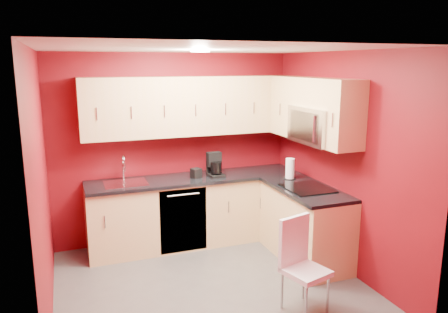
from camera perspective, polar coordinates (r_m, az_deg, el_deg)
floor at (r=4.94m, az=-1.74°, el=-16.51°), size 3.20×3.20×0.00m
ceiling at (r=4.34m, az=-1.96°, el=13.89°), size 3.20×3.20×0.00m
wall_back at (r=5.88m, az=-6.52°, el=1.10°), size 3.20×0.00×3.20m
wall_front at (r=3.16m, az=7.01°, el=-8.65°), size 3.20×0.00×3.20m
wall_left at (r=4.26m, az=-22.72°, el=-4.01°), size 0.00×3.00×3.00m
wall_right at (r=5.20m, az=15.12°, el=-0.70°), size 0.00×3.00×3.00m
base_cabinets_back at (r=5.87m, az=-3.70°, el=-7.13°), size 2.80×0.60×0.87m
base_cabinets_right at (r=5.47m, az=10.52°, el=-8.77°), size 0.60×1.30×0.87m
countertop_back at (r=5.72m, az=-3.72°, el=-2.87°), size 2.80×0.63×0.04m
countertop_right at (r=5.31m, az=10.65°, el=-4.25°), size 0.63×1.27×0.04m
upper_cabinets_back at (r=5.69m, az=-4.26°, el=6.62°), size 2.80×0.35×0.75m
upper_cabinets_right at (r=5.37m, az=11.22°, el=6.77°), size 0.35×1.55×0.75m
microwave at (r=5.17m, az=12.22°, el=4.00°), size 0.42×0.76×0.42m
cooktop at (r=5.27m, az=10.81°, el=-4.09°), size 0.50×0.55×0.01m
sink at (r=5.54m, az=-12.74°, el=-3.06°), size 0.52×0.42×0.35m
dishwasher_front at (r=5.54m, az=-5.33°, el=-8.34°), size 0.60×0.02×0.82m
downlight at (r=4.62m, az=-3.17°, el=13.58°), size 0.20×0.20×0.01m
coffee_maker at (r=5.70m, az=-1.07°, el=-1.08°), size 0.20×0.26×0.31m
napkin_holder at (r=5.66m, az=-3.66°, el=-2.17°), size 0.14×0.14×0.12m
paper_towel at (r=5.64m, az=8.62°, el=-1.59°), size 0.17×0.17×0.27m
dining_chair at (r=4.37m, az=10.63°, el=-13.97°), size 0.46×0.47×0.92m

